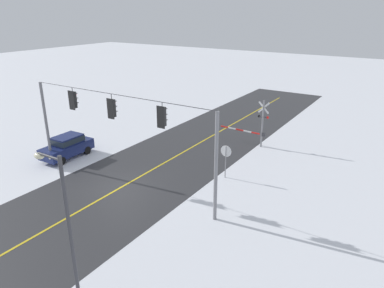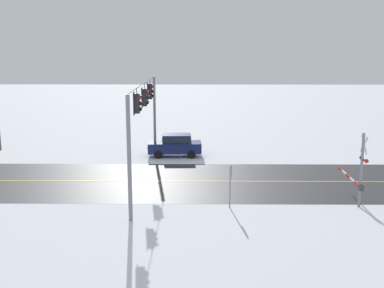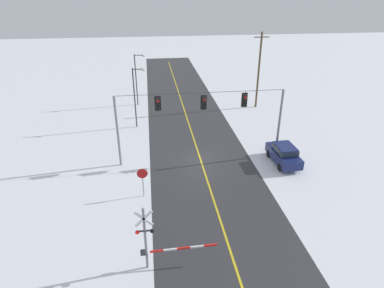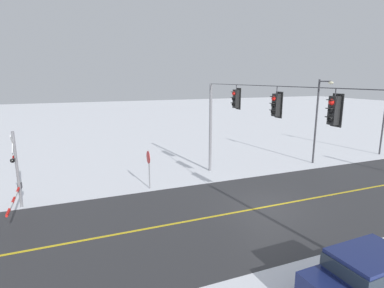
{
  "view_description": "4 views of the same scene",
  "coord_description": "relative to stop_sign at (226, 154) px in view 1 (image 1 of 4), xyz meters",
  "views": [
    {
      "loc": [
        -15.19,
        15.15,
        10.95
      ],
      "look_at": [
        -3.55,
        -3.06,
        2.79
      ],
      "focal_mm": 33.53,
      "sensor_mm": 36.0,
      "label": 1
    },
    {
      "loc": [
        -29.1,
        -3.23,
        8.35
      ],
      "look_at": [
        -3.93,
        -2.98,
        3.22
      ],
      "focal_mm": 44.47,
      "sensor_mm": 36.0,
      "label": 2
    },
    {
      "loc": [
        -4.14,
        -25.35,
        14.03
      ],
      "look_at": [
        -1.08,
        -2.36,
        2.76
      ],
      "focal_mm": 30.49,
      "sensor_mm": 36.0,
      "label": 3
    },
    {
      "loc": [
        12.47,
        -9.35,
        6.56
      ],
      "look_at": [
        -3.61,
        -2.79,
        2.86
      ],
      "focal_mm": 28.89,
      "sensor_mm": 36.0,
      "label": 4
    }
  ],
  "objects": [
    {
      "name": "streetlamp_near",
      "position": [
        -0.56,
        13.47,
        2.2
      ],
      "size": [
        1.39,
        0.28,
        6.5
      ],
      "color": "#38383D",
      "rests_on": "ground"
    },
    {
      "name": "signal_span",
      "position": [
        5.09,
        5.01,
        2.56
      ],
      "size": [
        14.2,
        0.47,
        6.22
      ],
      "color": "gray",
      "rests_on": "ground"
    },
    {
      "name": "parked_car_navy",
      "position": [
        12.11,
        3.44,
        -0.76
      ],
      "size": [
        1.93,
        4.25,
        1.74
      ],
      "color": "navy",
      "rests_on": "ground"
    },
    {
      "name": "road_asphalt",
      "position": [
        5.03,
        11.02,
        -1.71
      ],
      "size": [
        9.0,
        80.0,
        0.01
      ],
      "primitive_type": "cube",
      "color": "#303033",
      "rests_on": "ground"
    },
    {
      "name": "ground_plane",
      "position": [
        5.03,
        5.02,
        -1.71
      ],
      "size": [
        160.0,
        160.0,
        0.0
      ],
      "primitive_type": "plane",
      "color": "white"
    },
    {
      "name": "railroad_crossing",
      "position": [
        0.55,
        -6.9,
        0.25
      ],
      "size": [
        4.36,
        0.31,
        4.0
      ],
      "color": "gray",
      "rests_on": "ground"
    },
    {
      "name": "stop_sign",
      "position": [
        0.0,
        0.0,
        0.0
      ],
      "size": [
        0.8,
        0.09,
        2.35
      ],
      "color": "gray",
      "rests_on": "ground"
    },
    {
      "name": "lane_centre_line",
      "position": [
        5.03,
        11.02,
        -1.7
      ],
      "size": [
        0.14,
        72.0,
        0.01
      ],
      "primitive_type": "cube",
      "color": "gold",
      "rests_on": "ground"
    }
  ]
}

